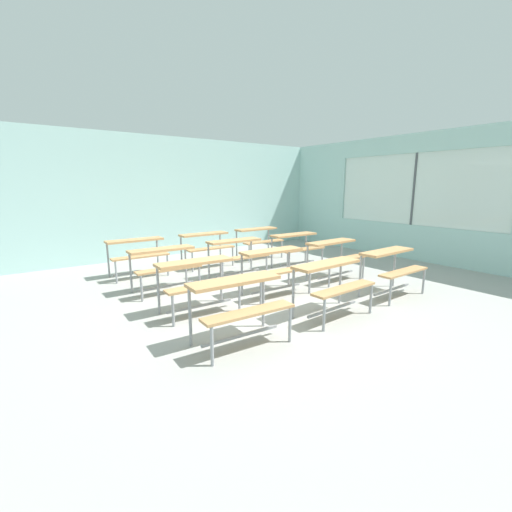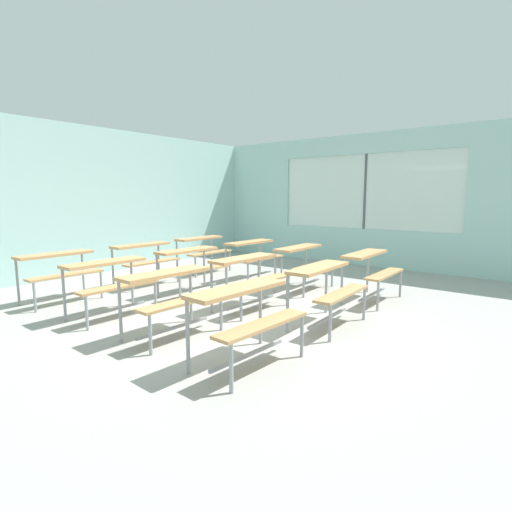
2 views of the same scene
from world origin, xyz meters
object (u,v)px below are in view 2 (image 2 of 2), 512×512
Objects in this scene: desk_bench_r3c1 at (145,254)px; desk_bench_r3c2 at (203,246)px; desk_bench_r0c0 at (246,307)px; desk_bench_r0c2 at (371,265)px; desk_bench_r0c1 at (327,281)px; desk_bench_r1c0 at (171,288)px; desk_bench_r3c0 at (59,265)px; desk_bench_r2c1 at (192,260)px; desk_bench_r1c2 at (304,257)px; desk_bench_r1c1 at (249,270)px; desk_bench_r2c0 at (109,275)px; desk_bench_r2c2 at (253,251)px.

desk_bench_r3c2 is at bearing 1.19° from desk_bench_r3c1.
desk_bench_r0c2 is (3.02, 0.02, 0.00)m from desk_bench_r0c0.
desk_bench_r0c1 and desk_bench_r1c0 have the same top height.
desk_bench_r0c2 is 4.76m from desk_bench_r3c0.
desk_bench_r1c0 is at bearing -137.72° from desk_bench_r2c1.
desk_bench_r1c0 is (-1.44, 1.21, 0.00)m from desk_bench_r0c1.
desk_bench_r3c0 is (-0.07, 2.52, 0.00)m from desk_bench_r1c0.
desk_bench_r1c2 and desk_bench_r2c1 have the same top height.
desk_bench_r3c1 is (-0.04, 1.21, 0.00)m from desk_bench_r2c1.
desk_bench_r3c1 is at bearing 119.74° from desk_bench_r1c2.
desk_bench_r1c2 is (1.52, 0.04, 0.00)m from desk_bench_r1c1.
desk_bench_r1c2 is 3.18m from desk_bench_r2c0.
desk_bench_r3c0 is at bearing 159.08° from desk_bench_r2c2.
desk_bench_r2c0 is at bearing -87.33° from desk_bench_r3c0.
desk_bench_r0c1 is 2.90m from desk_bench_r2c2.
desk_bench_r0c1 and desk_bench_r3c1 have the same top height.
desk_bench_r1c1 is (1.50, 1.19, 0.00)m from desk_bench_r0c0.
desk_bench_r0c1 and desk_bench_r1c1 have the same top height.
desk_bench_r3c2 is (3.02, 0.01, 0.00)m from desk_bench_r3c0.
desk_bench_r2c0 is 1.29m from desk_bench_r3c0.
desk_bench_r0c2 is 1.00× the size of desk_bench_r2c1.
desk_bench_r1c1 is 2.49m from desk_bench_r3c1.
desk_bench_r0c0 is at bearing -120.94° from desk_bench_r2c1.
desk_bench_r0c2 is 0.99× the size of desk_bench_r1c1.
desk_bench_r3c2 is (-0.08, 1.30, 0.00)m from desk_bench_r2c2.
desk_bench_r0c2 and desk_bench_r3c2 have the same top height.
desk_bench_r1c0 is at bearing -139.17° from desk_bench_r3c2.
desk_bench_r3c1 is (0.04, 2.49, 0.00)m from desk_bench_r1c1.
desk_bench_r0c0 and desk_bench_r0c2 have the same top height.
desk_bench_r0c1 is 2.84m from desk_bench_r2c0.
desk_bench_r2c1 is at bearing -88.48° from desk_bench_r3c1.
desk_bench_r3c1 is (1.46, 2.50, 0.00)m from desk_bench_r1c0.
desk_bench_r2c2 is 1.01× the size of desk_bench_r3c2.
desk_bench_r3c1 and desk_bench_r3c2 have the same top height.
desk_bench_r0c1 is at bearing -111.73° from desk_bench_r3c2.
desk_bench_r2c1 is at bearing 179.44° from desk_bench_r2c2.
desk_bench_r3c1 is at bearing 41.10° from desk_bench_r2c0.
desk_bench_r3c0 is at bearing 92.81° from desk_bench_r0c0.
desk_bench_r2c2 is 1.31m from desk_bench_r3c2.
desk_bench_r0c2 is 1.00× the size of desk_bench_r1c2.
desk_bench_r3c1 is (-1.56, 1.27, 0.00)m from desk_bench_r2c2.
desk_bench_r0c0 is at bearing -159.20° from desk_bench_r1c2.
desk_bench_r0c1 and desk_bench_r0c2 have the same top height.
desk_bench_r2c0 is 3.04m from desk_bench_r2c2.
desk_bench_r0c0 is 2.93m from desk_bench_r2c1.
desk_bench_r0c1 and desk_bench_r2c1 have the same top height.
desk_bench_r1c0 is 1.02× the size of desk_bench_r3c2.
desk_bench_r0c1 is at bearing -89.71° from desk_bench_r2c1.
desk_bench_r0c1 and desk_bench_r2c2 have the same top height.
desk_bench_r3c2 is at bearing 88.42° from desk_bench_r1c2.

